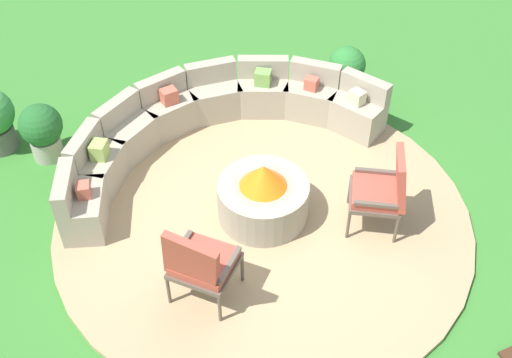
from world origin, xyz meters
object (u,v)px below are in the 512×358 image
object	(u,v)px
potted_plant_0	(346,69)
potted_plant_2	(42,130)
fire_pit	(263,196)
lounge_chair_front_left	(200,263)
lounge_chair_front_right	(384,189)
curved_stone_bench	(208,123)

from	to	relation	value
potted_plant_0	potted_plant_2	xyz separation A→B (m)	(-4.18, 0.30, 0.04)
fire_pit	lounge_chair_front_left	distance (m)	1.35
fire_pit	lounge_chair_front_right	bearing A→B (deg)	-29.12
lounge_chair_front_left	lounge_chair_front_right	distance (m)	2.20
lounge_chair_front_right	potted_plant_2	size ratio (longest dim) A/B	1.31
lounge_chair_front_left	lounge_chair_front_right	xyz separation A→B (m)	(2.19, 0.18, -0.02)
curved_stone_bench	lounge_chair_front_right	size ratio (longest dim) A/B	4.26
fire_pit	lounge_chair_front_left	xyz separation A→B (m)	(-1.04, -0.82, 0.26)
fire_pit	lounge_chair_front_right	xyz separation A→B (m)	(1.15, -0.64, 0.24)
curved_stone_bench	potted_plant_2	distance (m)	2.06
lounge_chair_front_left	potted_plant_2	bearing A→B (deg)	155.87
lounge_chair_front_right	potted_plant_0	size ratio (longest dim) A/B	1.39
curved_stone_bench	lounge_chair_front_left	size ratio (longest dim) A/B	3.97
potted_plant_0	curved_stone_bench	bearing A→B (deg)	-171.50
lounge_chair_front_left	potted_plant_0	world-z (taller)	lounge_chair_front_left
lounge_chair_front_right	lounge_chair_front_left	bearing A→B (deg)	126.20
fire_pit	lounge_chair_front_right	world-z (taller)	lounge_chair_front_right
curved_stone_bench	potted_plant_2	world-z (taller)	curved_stone_bench
fire_pit	curved_stone_bench	world-z (taller)	curved_stone_bench
potted_plant_2	lounge_chair_front_left	bearing A→B (deg)	-70.59
potted_plant_0	potted_plant_2	size ratio (longest dim) A/B	0.94
curved_stone_bench	lounge_chair_front_left	bearing A→B (deg)	-111.96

